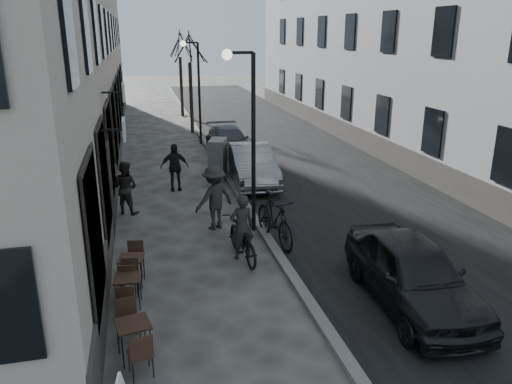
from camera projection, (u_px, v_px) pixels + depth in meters
name	position (u px, v px, depth m)	size (l,w,h in m)	color
ground	(329.00, 353.00, 9.00)	(120.00, 120.00, 0.00)	#3D3B38
road	(284.00, 148.00, 24.66)	(7.30, 60.00, 0.00)	black
kerb	(211.00, 151.00, 23.84)	(0.25, 60.00, 0.12)	slate
streetlamp_near	(247.00, 123.00, 13.55)	(0.90, 0.28, 5.09)	black
streetlamp_far	(195.00, 81.00, 24.66)	(0.90, 0.28, 5.09)	black
tree_near	(189.00, 48.00, 26.99)	(2.40, 2.40, 5.70)	black
tree_far	(179.00, 45.00, 32.54)	(2.40, 2.40, 5.70)	black
bistro_set_a	(134.00, 337.00, 8.74)	(0.67, 1.45, 0.83)	#331F16
bistro_set_b	(128.00, 288.00, 10.42)	(0.58, 1.37, 0.80)	#331F16
bistro_set_c	(132.00, 268.00, 11.30)	(0.63, 1.40, 0.80)	#331F16
utility_cabinet	(218.00, 159.00, 19.34)	(0.58, 1.05, 1.57)	slate
bicycle	(242.00, 239.00, 12.60)	(0.69, 1.98, 1.04)	black
cyclist_rider	(242.00, 227.00, 12.49)	(0.62, 0.41, 1.71)	#272421
pedestrian_near	(125.00, 187.00, 15.66)	(0.83, 0.64, 1.70)	black
pedestrian_mid	(214.00, 198.00, 14.41)	(1.22, 0.70, 1.88)	#2A2825
pedestrian_far	(174.00, 167.00, 17.95)	(1.01, 0.42, 1.73)	black
car_near	(413.00, 273.00, 10.40)	(1.72, 4.28, 1.46)	black
car_mid	(251.00, 164.00, 18.89)	(1.52, 4.35, 1.43)	gray
car_far	(229.00, 141.00, 23.38)	(1.74, 4.28, 1.24)	#383A42
moped	(275.00, 219.00, 13.48)	(0.64, 2.28, 1.37)	black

